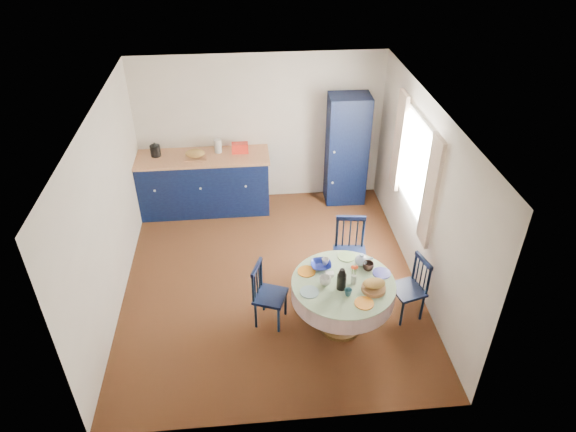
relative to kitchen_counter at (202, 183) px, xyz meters
name	(u,v)px	position (x,y,z in m)	size (l,w,h in m)	color
floor	(271,279)	(1.00, -1.90, -0.51)	(4.50, 4.50, 0.00)	black
ceiling	(267,111)	(1.00, -1.90, 1.99)	(4.50, 4.50, 0.00)	white
wall_back	(260,130)	(1.00, 0.35, 0.74)	(4.00, 0.02, 2.50)	white
wall_left	(108,212)	(-1.00, -1.90, 0.74)	(0.02, 4.50, 2.50)	white
wall_right	(423,196)	(3.00, -1.90, 0.74)	(0.02, 4.50, 2.50)	white
window	(415,166)	(2.95, -1.60, 1.02)	(0.10, 1.74, 1.45)	white
kitchen_counter	(202,183)	(0.00, 0.00, 0.00)	(2.22, 0.69, 1.23)	black
pantry_cabinet	(347,150)	(2.40, 0.10, 0.43)	(0.67, 0.49, 1.88)	black
dining_table	(344,290)	(1.81, -2.90, 0.11)	(1.23, 1.23, 1.02)	#543618
chair_left	(268,294)	(0.91, -2.69, -0.07)	(0.48, 0.49, 0.86)	black
chair_far	(350,252)	(2.06, -2.02, -0.01)	(0.48, 0.46, 0.97)	black
chair_right	(410,288)	(2.70, -2.74, -0.07)	(0.45, 0.46, 0.86)	black
mug_a	(325,280)	(1.58, -2.91, 0.29)	(0.14, 0.14, 0.11)	silver
mug_b	(348,292)	(1.81, -3.12, 0.28)	(0.09, 0.09, 0.08)	#32606E
mug_c	(368,266)	(2.14, -2.70, 0.29)	(0.14, 0.14, 0.11)	black
mug_d	(325,262)	(1.64, -2.55, 0.28)	(0.09, 0.09, 0.09)	silver
cobalt_bowl	(321,265)	(1.58, -2.60, 0.27)	(0.25, 0.25, 0.06)	navy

